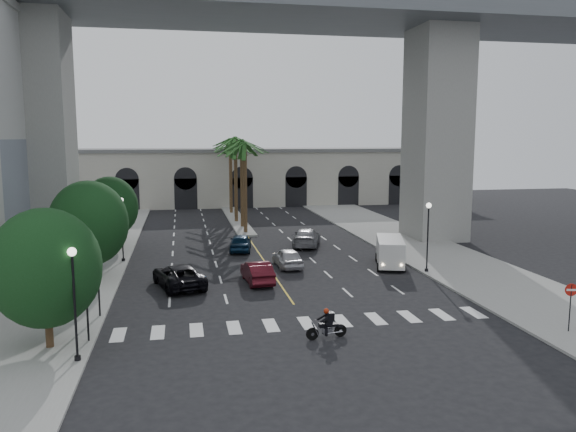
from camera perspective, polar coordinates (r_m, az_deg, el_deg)
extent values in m
plane|color=black|center=(32.86, 1.32, -9.99)|extent=(140.00, 140.00, 0.00)
cube|color=gray|center=(47.40, -20.84, -4.81)|extent=(8.00, 100.00, 0.15)
cube|color=gray|center=(51.40, 14.30, -3.57)|extent=(8.00, 100.00, 0.15)
cube|color=gray|center=(69.60, -5.26, -0.36)|extent=(2.00, 24.00, 0.20)
cube|color=beige|center=(86.03, -6.40, 3.83)|extent=(70.00, 10.00, 8.00)
cube|color=slate|center=(85.83, -6.44, 6.66)|extent=(71.00, 10.50, 0.50)
cube|color=gray|center=(58.24, 14.86, 7.97)|extent=(5.00, 6.00, 20.80)
cube|color=gray|center=(53.89, -23.79, 7.58)|extent=(5.00, 6.00, 20.80)
cube|color=#5B5E64|center=(55.11, 1.70, 20.40)|extent=(75.00, 13.00, 2.50)
cylinder|color=#47331E|center=(59.17, -4.37, 2.72)|extent=(0.40, 0.40, 9.50)
cylinder|color=#47331E|center=(63.13, -4.69, 3.18)|extent=(0.40, 0.40, 9.80)
cylinder|color=#47331E|center=(67.08, -5.31, 3.24)|extent=(0.40, 0.40, 9.30)
cylinder|color=#47331E|center=(71.06, -5.34, 3.83)|extent=(0.40, 0.40, 10.10)
cylinder|color=#47331E|center=(75.03, -5.83, 3.85)|extent=(0.40, 0.40, 9.60)
cylinder|color=#47331E|center=(79.02, -5.87, 4.16)|extent=(0.40, 0.40, 9.90)
cylinder|color=#382616|center=(29.68, -23.12, -10.26)|extent=(0.36, 0.36, 2.34)
ellipsoid|color=black|center=(28.94, -23.43, -4.87)|extent=(5.20, 5.20, 5.72)
cylinder|color=#382616|center=(42.01, -19.39, -4.73)|extent=(0.36, 0.36, 2.45)
ellipsoid|color=black|center=(41.48, -19.58, -0.69)|extent=(5.44, 5.44, 5.98)
cylinder|color=#382616|center=(53.70, -17.51, -2.05)|extent=(0.36, 0.36, 2.27)
ellipsoid|color=black|center=(53.31, -17.63, 0.88)|extent=(5.04, 5.04, 5.54)
cylinder|color=black|center=(27.84, -20.58, -13.50)|extent=(0.28, 0.28, 0.36)
cylinder|color=black|center=(27.07, -20.84, -8.71)|extent=(0.11, 0.11, 5.00)
sphere|color=white|center=(26.48, -21.11, -3.41)|extent=(0.40, 0.40, 0.40)
cylinder|color=black|center=(47.85, -16.38, -4.37)|extent=(0.28, 0.28, 0.36)
cylinder|color=black|center=(47.40, -16.49, -1.51)|extent=(0.11, 0.11, 5.00)
sphere|color=white|center=(47.07, -16.61, 1.56)|extent=(0.40, 0.40, 0.40)
cylinder|color=black|center=(43.69, 13.89, -5.44)|extent=(0.28, 0.28, 0.36)
cylinder|color=black|center=(43.20, 14.00, -2.31)|extent=(0.11, 0.11, 5.00)
sphere|color=white|center=(42.83, 14.11, 1.05)|extent=(0.40, 0.40, 0.40)
cylinder|color=black|center=(29.66, -19.73, -8.92)|extent=(0.10, 0.10, 3.50)
cube|color=black|center=(29.27, -19.86, -6.11)|extent=(0.25, 0.18, 0.80)
cylinder|color=black|center=(33.46, -18.68, -6.96)|extent=(0.10, 0.10, 3.50)
cube|color=black|center=(33.12, -18.79, -4.45)|extent=(0.25, 0.18, 0.80)
cylinder|color=black|center=(28.89, 2.49, -11.88)|extent=(0.65, 0.20, 0.65)
cylinder|color=black|center=(29.47, 5.34, -11.50)|extent=(0.65, 0.20, 0.65)
cube|color=silver|center=(29.16, 4.03, -11.52)|extent=(0.47, 0.36, 0.28)
cube|color=black|center=(29.00, 3.74, -11.00)|extent=(0.62, 0.32, 0.22)
cube|color=black|center=(29.20, 4.63, -10.96)|extent=(0.52, 0.33, 0.13)
cylinder|color=black|center=(28.77, 2.94, -10.65)|extent=(0.12, 0.59, 0.03)
cube|color=black|center=(28.98, 4.18, -10.26)|extent=(0.34, 0.45, 0.56)
cube|color=black|center=(29.03, 4.50, -10.12)|extent=(0.20, 0.34, 0.41)
sphere|color=#A4230A|center=(28.81, 3.91, -9.60)|extent=(0.28, 0.28, 0.28)
imported|color=#B7B6BB|center=(44.30, -0.04, -4.25)|extent=(2.02, 4.54, 1.52)
imported|color=#480E17|center=(39.68, -3.15, -5.69)|extent=(1.97, 4.77, 1.53)
imported|color=black|center=(39.14, -11.05, -5.98)|extent=(4.04, 6.21, 1.59)
imported|color=slate|center=(52.79, 1.88, -2.19)|extent=(3.97, 6.15, 1.66)
imported|color=#0D2640|center=(50.66, -4.86, -2.69)|extent=(2.51, 4.83, 1.57)
cube|color=silver|center=(45.13, 10.33, -3.49)|extent=(3.44, 5.61, 1.95)
cube|color=black|center=(42.65, 10.54, -3.83)|extent=(1.79, 0.78, 0.83)
cylinder|color=black|center=(43.47, 9.22, -5.15)|extent=(0.47, 0.73, 0.68)
cylinder|color=black|center=(43.59, 11.67, -5.18)|extent=(0.47, 0.73, 0.68)
cylinder|color=black|center=(47.08, 9.03, -4.14)|extent=(0.47, 0.73, 0.68)
cylinder|color=black|center=(47.19, 11.29, -4.16)|extent=(0.47, 0.73, 0.68)
imported|color=black|center=(37.13, -25.10, -6.85)|extent=(0.77, 0.56, 1.93)
imported|color=black|center=(37.49, -23.01, -6.59)|extent=(1.18, 1.11, 1.93)
cylinder|color=black|center=(32.81, 26.72, -8.48)|extent=(0.06, 0.06, 2.64)
cylinder|color=#A9140C|center=(32.54, 26.84, -6.71)|extent=(0.65, 0.17, 0.66)
cube|color=silver|center=(32.54, 26.84, -6.71)|extent=(0.50, 0.13, 0.11)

